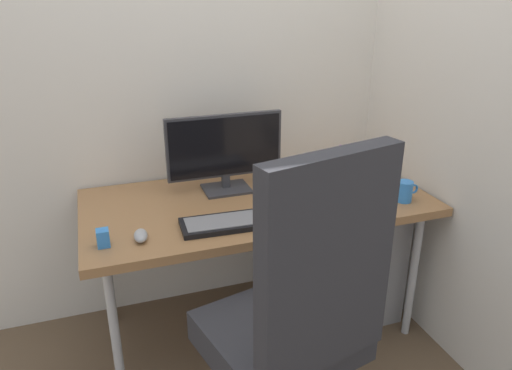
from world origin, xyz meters
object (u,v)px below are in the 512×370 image
object	(u,v)px
mouse	(141,236)
notebook	(361,204)
monitor	(225,150)
coffee_mug	(405,191)
pen_holder	(340,170)
filing_cabinet	(342,256)
desk_clamp_accessory	(103,238)
office_chair	(297,315)
keyboard	(240,221)

from	to	relation	value
mouse	notebook	xyz separation A→B (m)	(0.95, -0.00, -0.01)
monitor	coffee_mug	bearing A→B (deg)	-28.48
notebook	coffee_mug	distance (m)	0.22
monitor	coffee_mug	world-z (taller)	monitor
pen_holder	coffee_mug	xyz separation A→B (m)	(0.15, -0.32, -0.01)
mouse	notebook	world-z (taller)	mouse
filing_cabinet	mouse	distance (m)	1.14
desk_clamp_accessory	pen_holder	bearing A→B (deg)	15.00
office_chair	coffee_mug	distance (m)	0.88
pen_holder	coffee_mug	world-z (taller)	pen_holder
coffee_mug	desk_clamp_accessory	world-z (taller)	coffee_mug
coffee_mug	notebook	bearing A→B (deg)	176.23
pen_holder	coffee_mug	size ratio (longest dim) A/B	1.67
mouse	pen_holder	xyz separation A→B (m)	(1.01, 0.30, 0.04)
pen_holder	coffee_mug	distance (m)	0.35
keyboard	pen_holder	size ratio (longest dim) A/B	2.72
mouse	desk_clamp_accessory	size ratio (longest dim) A/B	1.40
office_chair	pen_holder	world-z (taller)	office_chair
office_chair	keyboard	size ratio (longest dim) A/B	2.48
office_chair	mouse	bearing A→B (deg)	131.32
filing_cabinet	pen_holder	distance (m)	0.47
coffee_mug	monitor	bearing A→B (deg)	151.52
mouse	coffee_mug	size ratio (longest dim) A/B	0.89
coffee_mug	mouse	bearing A→B (deg)	179.29
filing_cabinet	pen_holder	size ratio (longest dim) A/B	3.38
mouse	pen_holder	size ratio (longest dim) A/B	0.53
filing_cabinet	keyboard	xyz separation A→B (m)	(-0.63, -0.24, 0.42)
monitor	notebook	size ratio (longest dim) A/B	2.43
office_chair	filing_cabinet	size ratio (longest dim) A/B	2.00
keyboard	filing_cabinet	bearing A→B (deg)	21.17
monitor	keyboard	distance (m)	0.41
keyboard	pen_holder	bearing A→B (deg)	25.85
office_chair	coffee_mug	xyz separation A→B (m)	(0.73, 0.48, 0.14)
notebook	desk_clamp_accessory	xyz separation A→B (m)	(-1.08, -0.00, 0.02)
pen_holder	keyboard	bearing A→B (deg)	-154.15
pen_holder	notebook	xyz separation A→B (m)	(-0.06, -0.30, -0.05)
office_chair	mouse	distance (m)	0.67
mouse	pen_holder	world-z (taller)	pen_holder
filing_cabinet	coffee_mug	xyz separation A→B (m)	(0.13, -0.27, 0.45)
monitor	mouse	size ratio (longest dim) A/B	5.74
filing_cabinet	desk_clamp_accessory	world-z (taller)	desk_clamp_accessory
filing_cabinet	monitor	bearing A→B (deg)	168.03
coffee_mug	filing_cabinet	bearing A→B (deg)	116.87
coffee_mug	office_chair	bearing A→B (deg)	-146.57
office_chair	coffee_mug	size ratio (longest dim) A/B	11.30
mouse	monitor	bearing A→B (deg)	45.75
office_chair	keyboard	world-z (taller)	office_chair
mouse	coffee_mug	bearing A→B (deg)	4.63
notebook	monitor	bearing A→B (deg)	154.29
office_chair	monitor	bearing A→B (deg)	89.52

